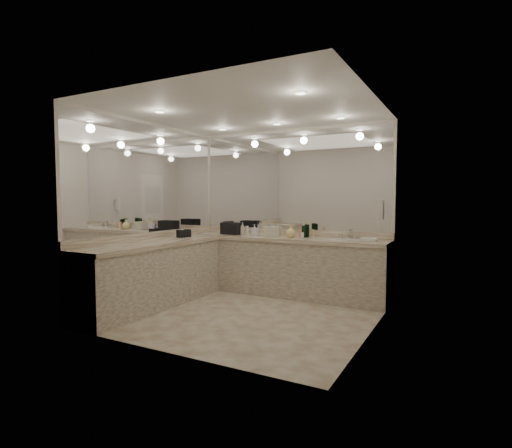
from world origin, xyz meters
The scene contains 35 objects.
floor centered at (0.00, 0.00, 0.00)m, with size 3.20×3.20×0.00m, color beige.
ceiling centered at (0.00, 0.00, 2.60)m, with size 3.20×3.20×0.00m, color white.
wall_back centered at (0.00, 1.50, 1.30)m, with size 3.20×0.02×2.60m, color silver.
wall_left centered at (-1.60, 0.00, 1.30)m, with size 0.02×3.00×2.60m, color silver.
wall_right centered at (1.60, 0.00, 1.30)m, with size 0.02×3.00×2.60m, color silver.
vanity_back_base centered at (0.00, 1.20, 0.42)m, with size 3.20×0.60×0.84m, color beige.
vanity_back_top centered at (0.00, 1.19, 0.87)m, with size 3.20×0.64×0.06m, color silver.
vanity_left_base centered at (-1.30, -0.30, 0.42)m, with size 0.60×2.40×0.84m, color beige.
vanity_left_top centered at (-1.29, -0.30, 0.87)m, with size 0.64×2.42×0.06m, color silver.
backsplash_back centered at (0.00, 1.48, 0.95)m, with size 3.20×0.04×0.10m, color silver.
backsplash_left centered at (-1.58, 0.00, 0.95)m, with size 0.04×3.00×0.10m, color silver.
mirror_back centered at (0.00, 1.49, 1.77)m, with size 3.12×0.01×1.55m, color white.
mirror_left centered at (-1.59, 0.00, 1.77)m, with size 0.01×2.92×1.55m, color white.
sink centered at (0.95, 1.20, 0.90)m, with size 0.44×0.44×0.03m, color white.
faucet centered at (0.95, 1.41, 0.97)m, with size 0.24×0.16×0.14m, color silver.
wall_phone centered at (1.56, 0.70, 1.35)m, with size 0.06×0.10×0.24m, color white.
door centered at (1.59, -0.50, 1.05)m, with size 0.02×0.82×2.10m, color white.
black_toiletry_bag centered at (-0.92, 1.17, 0.99)m, with size 0.33×0.21×0.19m, color black.
black_bag_spill centered at (-1.30, 0.39, 0.96)m, with size 0.10×0.21×0.12m, color black.
cream_cosmetic_case centered at (-0.20, 1.22, 0.97)m, with size 0.25×0.15×0.14m, color beige.
hand_towel centered at (1.30, 1.22, 0.92)m, with size 0.22×0.15×0.04m, color white.
lotion_left centered at (-1.30, 0.34, 0.96)m, with size 0.05×0.05×0.12m, color white.
soap_bottle_a centered at (-0.72, 1.18, 1.00)m, with size 0.08×0.08×0.20m, color beige.
soap_bottle_b centered at (-0.50, 1.18, 0.99)m, with size 0.08×0.08×0.18m, color white.
soap_bottle_c centered at (0.14, 1.17, 1.00)m, with size 0.15×0.15×0.19m, color #E6DA8B.
green_bottle_0 centered at (0.35, 1.28, 0.99)m, with size 0.06×0.06×0.18m, color #0D421E.
green_bottle_1 centered at (0.34, 1.33, 1.00)m, with size 0.07×0.07×0.19m, color #0D421E.
green_bottle_2 centered at (0.32, 1.24, 0.99)m, with size 0.07×0.07×0.18m, color #0D421E.
amenity_bottle_0 centered at (-0.69, 1.27, 0.97)m, with size 0.05×0.05×0.14m, color white.
amenity_bottle_1 centered at (0.47, 1.24, 0.96)m, with size 0.04×0.04×0.13m, color #E0B28C.
amenity_bottle_2 centered at (-0.75, 1.26, 0.93)m, with size 0.05×0.05×0.06m, color #E0B28C.
amenity_bottle_3 centered at (0.31, 1.19, 0.94)m, with size 0.06×0.06×0.08m, color white.
amenity_bottle_4 centered at (0.09, 1.30, 0.94)m, with size 0.04×0.04×0.09m, color silver.
amenity_bottle_5 centered at (0.29, 1.18, 0.97)m, with size 0.04×0.04×0.13m, color #E57F66.
amenity_bottle_6 centered at (-0.52, 1.25, 0.96)m, with size 0.06×0.06×0.12m, color #3F3F4C.
Camera 1 is at (2.53, -4.42, 1.50)m, focal length 28.00 mm.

